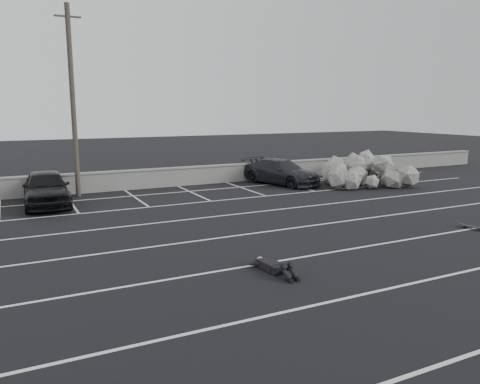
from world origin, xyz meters
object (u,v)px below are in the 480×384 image
utility_pole (73,102)px  trash_bin (339,169)px  car_left (46,188)px  skateboard (473,227)px  person (269,261)px  car_right (281,172)px  riprap_pile (359,175)px

utility_pole → trash_bin: (16.07, -0.31, -4.16)m
car_left → skateboard: (13.57, -11.47, -0.73)m
trash_bin → skateboard: bearing=-107.5°
utility_pole → person: bearing=-77.0°
car_left → skateboard: bearing=-38.4°
car_left → utility_pole: utility_pole is taller
car_right → utility_pole: bearing=155.9°
riprap_pile → person: riprap_pile is taller
utility_pole → riprap_pile: 15.88m
person → riprap_pile: bearing=36.5°
riprap_pile → utility_pole: bearing=166.7°
trash_bin → riprap_pile: 3.41m
trash_bin → person: trash_bin is taller
utility_pole → skateboard: size_ratio=10.51×
car_left → trash_bin: (17.66, 1.48, -0.30)m
car_left → utility_pole: size_ratio=0.52×
utility_pole → trash_bin: utility_pole is taller
riprap_pile → person: bearing=-139.2°
car_right → trash_bin: bearing=-6.6°
utility_pole → trash_bin: bearing=-1.1°
person → skateboard: bearing=-1.5°
utility_pole → riprap_pile: size_ratio=1.81×
skateboard → car_right: bearing=80.9°
car_left → person: 12.81m
car_right → skateboard: car_right is taller
utility_pole → trash_bin: 16.60m
utility_pole → car_right: bearing=-6.6°
utility_pole → car_left: bearing=-131.7°
utility_pole → person: (3.17, -13.67, -4.44)m
utility_pole → riprap_pile: utility_pole is taller
car_right → utility_pole: size_ratio=0.54×
car_left → person: size_ratio=2.07×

